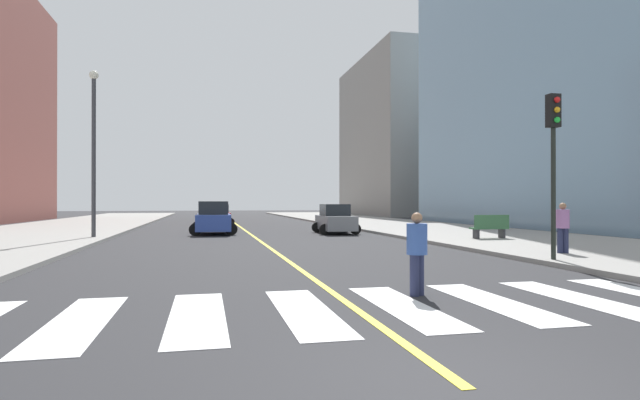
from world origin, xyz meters
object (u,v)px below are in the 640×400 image
(car_gray_third, at_px, (335,220))
(pedestrian_waiting_east, at_px, (563,225))
(pedestrian_crossing, at_px, (417,250))
(park_bench, at_px, (490,227))
(traffic_light_near_corner, at_px, (554,144))
(street_lamp, at_px, (94,140))
(car_blue_second, at_px, (214,219))
(car_red_nearest, at_px, (219,215))

(car_gray_third, xyz_separation_m, pedestrian_waiting_east, (4.22, -14.55, 0.27))
(pedestrian_crossing, bearing_deg, park_bench, 20.88)
(car_gray_third, relative_size, traffic_light_near_corner, 0.80)
(pedestrian_waiting_east, distance_m, street_lamp, 21.39)
(traffic_light_near_corner, height_order, park_bench, traffic_light_near_corner)
(pedestrian_crossing, distance_m, pedestrian_waiting_east, 9.42)
(car_gray_third, height_order, street_lamp, street_lamp)
(car_blue_second, bearing_deg, car_gray_third, -6.00)
(traffic_light_near_corner, height_order, pedestrian_crossing, traffic_light_near_corner)
(car_gray_third, xyz_separation_m, pedestrian_crossing, (-3.44, -20.04, 0.10))
(pedestrian_crossing, xyz_separation_m, pedestrian_waiting_east, (7.65, 5.49, 0.17))
(car_red_nearest, relative_size, pedestrian_waiting_east, 2.24)
(car_blue_second, xyz_separation_m, traffic_light_near_corner, (9.77, -17.05, 2.75))
(car_red_nearest, distance_m, car_blue_second, 11.46)
(car_blue_second, height_order, street_lamp, street_lamp)
(car_red_nearest, relative_size, car_gray_third, 0.96)
(car_red_nearest, bearing_deg, car_gray_third, -62.84)
(park_bench, distance_m, pedestrian_crossing, 15.33)
(car_blue_second, bearing_deg, pedestrian_waiting_east, -52.52)
(car_blue_second, height_order, car_gray_third, car_blue_second)
(traffic_light_near_corner, distance_m, pedestrian_crossing, 7.72)
(car_red_nearest, xyz_separation_m, car_gray_third, (6.53, -12.35, 0.02))
(pedestrian_crossing, height_order, pedestrian_waiting_east, pedestrian_waiting_east)
(car_red_nearest, height_order, pedestrian_crossing, car_red_nearest)
(car_gray_third, height_order, pedestrian_waiting_east, pedestrian_waiting_east)
(traffic_light_near_corner, bearing_deg, car_red_nearest, -72.15)
(car_red_nearest, relative_size, street_lamp, 0.46)
(car_blue_second, xyz_separation_m, street_lamp, (-5.87, -3.35, 4.06))
(traffic_light_near_corner, height_order, street_lamp, street_lamp)
(park_bench, height_order, pedestrian_waiting_east, pedestrian_waiting_east)
(park_bench, bearing_deg, car_gray_third, 36.49)
(car_gray_third, bearing_deg, pedestrian_waiting_east, 107.86)
(traffic_light_near_corner, bearing_deg, park_bench, -109.28)
(park_bench, height_order, pedestrian_crossing, pedestrian_crossing)
(street_lamp, bearing_deg, car_blue_second, 29.68)
(pedestrian_crossing, bearing_deg, street_lamp, 85.58)
(traffic_light_near_corner, distance_m, park_bench, 9.45)
(car_red_nearest, height_order, park_bench, car_red_nearest)
(car_red_nearest, xyz_separation_m, pedestrian_waiting_east, (10.74, -26.90, 0.29))
(pedestrian_waiting_east, bearing_deg, park_bench, -85.13)
(traffic_light_near_corner, relative_size, pedestrian_crossing, 2.98)
(traffic_light_near_corner, xyz_separation_m, pedestrian_crossing, (-6.09, -3.89, -2.72))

